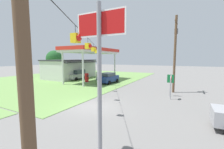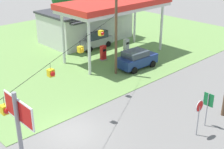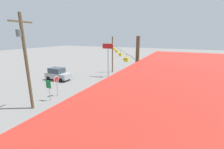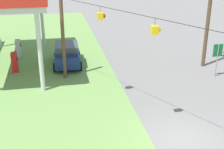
{
  "view_description": "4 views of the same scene",
  "coord_description": "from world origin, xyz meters",
  "px_view_note": "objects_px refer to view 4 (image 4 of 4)",
  "views": [
    {
      "loc": [
        -10.37,
        -7.43,
        4.18
      ],
      "look_at": [
        5.74,
        1.06,
        2.21
      ],
      "focal_mm": 24.0,
      "sensor_mm": 36.0,
      "label": 1
    },
    {
      "loc": [
        -9.86,
        -14.29,
        11.48
      ],
      "look_at": [
        5.52,
        1.99,
        1.86
      ],
      "focal_mm": 50.0,
      "sensor_mm": 36.0,
      "label": 2
    },
    {
      "loc": [
        18.54,
        7.64,
        7.12
      ],
      "look_at": [
        2.53,
        0.2,
        2.65
      ],
      "focal_mm": 24.0,
      "sensor_mm": 36.0,
      "label": 3
    },
    {
      "loc": [
        -11.76,
        5.68,
        8.62
      ],
      "look_at": [
        4.66,
        2.45,
        1.75
      ],
      "focal_mm": 50.0,
      "sensor_mm": 36.0,
      "label": 4
    }
  ],
  "objects_px": {
    "car_at_pumps_front": "(67,54)",
    "route_sign": "(218,54)",
    "fuel_pump_near": "(15,64)",
    "fuel_pump_far": "(19,49)"
  },
  "relations": [
    {
      "from": "route_sign",
      "to": "fuel_pump_near",
      "type": "bearing_deg",
      "value": 76.49
    },
    {
      "from": "car_at_pumps_front",
      "to": "route_sign",
      "type": "bearing_deg",
      "value": -110.23
    },
    {
      "from": "fuel_pump_near",
      "to": "car_at_pumps_front",
      "type": "relative_size",
      "value": 0.38
    },
    {
      "from": "fuel_pump_near",
      "to": "fuel_pump_far",
      "type": "height_order",
      "value": "same"
    },
    {
      "from": "fuel_pump_near",
      "to": "fuel_pump_far",
      "type": "bearing_deg",
      "value": 0.0
    },
    {
      "from": "car_at_pumps_front",
      "to": "fuel_pump_far",
      "type": "bearing_deg",
      "value": 59.18
    },
    {
      "from": "route_sign",
      "to": "fuel_pump_far",
      "type": "bearing_deg",
      "value": 64.2
    },
    {
      "from": "car_at_pumps_front",
      "to": "route_sign",
      "type": "distance_m",
      "value": 11.11
    },
    {
      "from": "fuel_pump_near",
      "to": "car_at_pumps_front",
      "type": "bearing_deg",
      "value": -76.79
    },
    {
      "from": "fuel_pump_near",
      "to": "car_at_pumps_front",
      "type": "height_order",
      "value": "car_at_pumps_front"
    }
  ]
}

